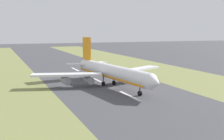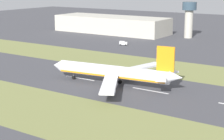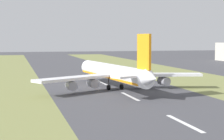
{
  "view_description": "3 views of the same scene",
  "coord_description": "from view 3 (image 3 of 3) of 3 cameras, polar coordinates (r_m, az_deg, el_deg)",
  "views": [
    {
      "loc": [
        45.81,
        119.16,
        24.35
      ],
      "look_at": [
        -0.74,
        -2.39,
        7.0
      ],
      "focal_mm": 50.0,
      "sensor_mm": 36.0,
      "label": 1
    },
    {
      "loc": [
        -143.32,
        -96.8,
        47.83
      ],
      "look_at": [
        -0.74,
        -2.39,
        7.0
      ],
      "focal_mm": 60.0,
      "sensor_mm": 36.0,
      "label": 2
    },
    {
      "loc": [
        -36.41,
        -137.35,
        18.77
      ],
      "look_at": [
        -0.74,
        -2.39,
        7.0
      ],
      "focal_mm": 60.0,
      "sensor_mm": 36.0,
      "label": 3
    }
  ],
  "objects": [
    {
      "name": "ground_plane",
      "position": [
        143.33,
        0.04,
        -2.71
      ],
      "size": [
        800.0,
        800.0,
        0.0
      ],
      "primitive_type": "plane",
      "color": "#424247"
    },
    {
      "name": "centreline_dash_far",
      "position": [
        160.28,
        -1.57,
        -1.91
      ],
      "size": [
        1.2,
        18.0,
        0.01
      ],
      "primitive_type": "cube",
      "color": "silver",
      "rests_on": "ground"
    },
    {
      "name": "centreline_dash_near",
      "position": [
        85.42,
        10.94,
        -7.96
      ],
      "size": [
        1.2,
        18.0,
        0.01
      ],
      "primitive_type": "cube",
      "color": "silver",
      "rests_on": "ground"
    },
    {
      "name": "grass_median_east",
      "position": [
        160.77,
        15.75,
        -2.07
      ],
      "size": [
        40.0,
        600.0,
        0.01
      ],
      "primitive_type": "cube",
      "color": "olive",
      "rests_on": "ground"
    },
    {
      "name": "centreline_dash_mid",
      "position": [
        122.04,
        2.74,
        -4.03
      ],
      "size": [
        1.2,
        18.0,
        0.01
      ],
      "primitive_type": "cube",
      "color": "silver",
      "rests_on": "ground"
    },
    {
      "name": "airplane_main_jet",
      "position": [
        138.42,
        0.3,
        -0.47
      ],
      "size": [
        63.58,
        67.14,
        20.2
      ],
      "color": "white",
      "rests_on": "ground"
    }
  ]
}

